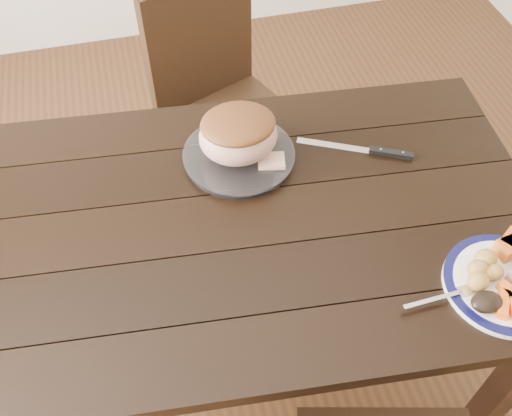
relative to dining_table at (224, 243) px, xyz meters
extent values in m
plane|color=#472B16|center=(0.00, 0.00, -0.66)|extent=(4.00, 4.00, 0.00)
cube|color=black|center=(0.00, 0.00, 0.07)|extent=(1.68, 1.05, 0.04)
cube|color=black|center=(0.68, -0.44, -0.30)|extent=(0.07, 0.07, 0.71)
cube|color=black|center=(0.75, 0.30, -0.30)|extent=(0.07, 0.07, 0.71)
cube|color=black|center=(0.17, 0.65, -0.21)|extent=(0.55, 0.55, 0.04)
cube|color=black|center=(0.10, 0.83, 0.04)|extent=(0.40, 0.20, 0.46)
cube|color=black|center=(0.27, 0.89, -0.44)|extent=(0.04, 0.04, 0.43)
cube|color=black|center=(0.41, 0.56, -0.44)|extent=(0.04, 0.04, 0.43)
cube|color=black|center=(-0.06, 0.74, -0.44)|extent=(0.04, 0.04, 0.43)
cube|color=black|center=(0.08, 0.41, -0.44)|extent=(0.04, 0.04, 0.43)
cylinder|color=white|center=(0.57, -0.34, 0.10)|extent=(0.27, 0.27, 0.02)
torus|color=#0B0C37|center=(0.57, -0.34, 0.11)|extent=(0.27, 0.27, 0.02)
cylinder|color=white|center=(0.09, 0.20, 0.10)|extent=(0.29, 0.29, 0.02)
ellipsoid|color=gold|center=(0.55, -0.28, 0.13)|extent=(0.05, 0.05, 0.04)
ellipsoid|color=gold|center=(0.50, -0.33, 0.13)|extent=(0.05, 0.04, 0.04)
ellipsoid|color=gold|center=(0.54, -0.32, 0.13)|extent=(0.04, 0.03, 0.03)
ellipsoid|color=gold|center=(0.55, -0.32, 0.13)|extent=(0.04, 0.04, 0.04)
ellipsoid|color=gold|center=(0.52, -0.30, 0.13)|extent=(0.05, 0.04, 0.04)
cube|color=orange|center=(0.56, -0.38, 0.12)|extent=(0.04, 0.07, 0.02)
cube|color=orange|center=(0.53, -0.39, 0.12)|extent=(0.06, 0.07, 0.02)
cube|color=orange|center=(0.62, -0.27, 0.13)|extent=(0.06, 0.05, 0.04)
cube|color=orange|center=(0.63, -0.26, 0.13)|extent=(0.07, 0.07, 0.04)
ellipsoid|color=black|center=(0.50, -0.38, 0.13)|extent=(0.07, 0.05, 0.03)
cube|color=silver|center=(0.40, -0.34, 0.11)|extent=(0.14, 0.02, 0.00)
cube|color=silver|center=(0.48, -0.34, 0.11)|extent=(0.05, 0.03, 0.00)
ellipsoid|color=tan|center=(0.09, 0.20, 0.18)|extent=(0.21, 0.18, 0.14)
cube|color=tan|center=(0.16, 0.14, 0.12)|extent=(0.08, 0.07, 0.02)
cube|color=silver|center=(0.35, 0.18, 0.09)|extent=(0.19, 0.11, 0.00)
cube|color=black|center=(0.49, 0.11, 0.10)|extent=(0.12, 0.07, 0.01)
camera|label=1|loc=(-0.13, -0.86, 1.20)|focal=40.00mm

